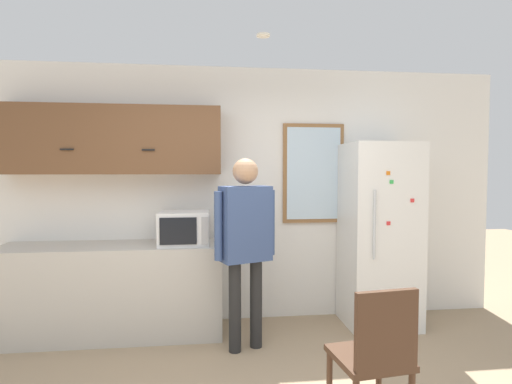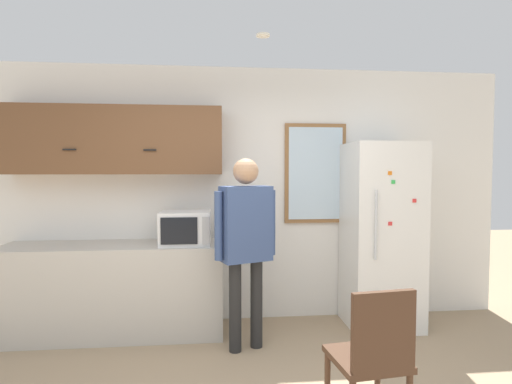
# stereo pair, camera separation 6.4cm
# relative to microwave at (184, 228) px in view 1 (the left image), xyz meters

# --- Properties ---
(back_wall) EXTENTS (6.00, 0.06, 2.70)m
(back_wall) POSITION_rel_microwave_xyz_m (0.43, 0.37, 0.30)
(back_wall) COLOR white
(back_wall) RESTS_ON ground_plane
(counter) EXTENTS (2.12, 0.61, 0.89)m
(counter) POSITION_rel_microwave_xyz_m (-0.70, 0.04, -0.60)
(counter) COLOR #BCB7AD
(counter) RESTS_ON ground_plane
(upper_cabinets) EXTENTS (2.12, 0.35, 0.67)m
(upper_cabinets) POSITION_rel_microwave_xyz_m (-0.70, 0.18, 0.86)
(upper_cabinets) COLOR brown
(microwave) EXTENTS (0.48, 0.43, 0.32)m
(microwave) POSITION_rel_microwave_xyz_m (0.00, 0.00, 0.00)
(microwave) COLOR white
(microwave) RESTS_ON counter
(person) EXTENTS (0.55, 0.36, 1.71)m
(person) POSITION_rel_microwave_xyz_m (0.56, -0.41, -0.00)
(person) COLOR black
(person) RESTS_ON ground_plane
(refrigerator) EXTENTS (0.71, 0.66, 1.89)m
(refrigerator) POSITION_rel_microwave_xyz_m (1.99, 0.02, -0.10)
(refrigerator) COLOR white
(refrigerator) RESTS_ON ground_plane
(chair) EXTENTS (0.47, 0.47, 0.92)m
(chair) POSITION_rel_microwave_xyz_m (1.24, -1.66, -0.54)
(chair) COLOR #472D1E
(chair) RESTS_ON ground_plane
(window) EXTENTS (0.67, 0.05, 1.07)m
(window) POSITION_rel_microwave_xyz_m (1.37, 0.33, 0.53)
(window) COLOR olive
(ceiling_light) EXTENTS (0.11, 0.11, 0.01)m
(ceiling_light) POSITION_rel_microwave_xyz_m (0.68, -0.71, 1.63)
(ceiling_light) COLOR white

